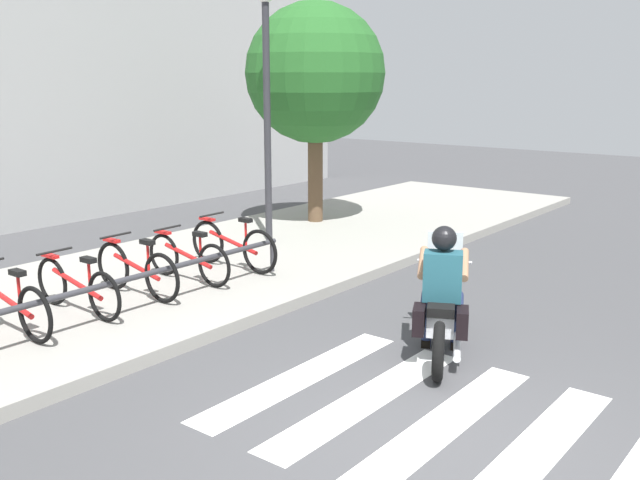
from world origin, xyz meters
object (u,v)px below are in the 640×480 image
bicycle_2 (77,286)px  tree_near_rack (315,74)px  bicycle_1 (7,303)px  bicycle_3 (136,270)px  motorcycle (442,312)px  rider (443,281)px  bicycle_4 (188,258)px  bike_rack (136,279)px  bicycle_5 (233,245)px  street_lamp (267,94)px

bicycle_2 → tree_near_rack: 6.83m
bicycle_1 → tree_near_rack: bearing=10.4°
tree_near_rack → bicycle_3: bearing=-166.3°
motorcycle → bicycle_2: bearing=116.9°
motorcycle → rider: rider is taller
motorcycle → bicycle_4: motorcycle is taller
rider → bike_rack: size_ratio=0.29×
bicycle_3 → bicycle_1: bearing=180.0°
bicycle_1 → bicycle_2: bicycle_1 is taller
bicycle_4 → bike_rack: size_ratio=0.33×
bicycle_3 → bicycle_5: size_ratio=0.95×
bicycle_2 → bicycle_4: bicycle_4 is taller
bike_rack → bicycle_2: bearing=128.2°
rider → street_lamp: size_ratio=0.32×
motorcycle → bike_rack: bearing=114.7°
motorcycle → bicycle_5: size_ratio=1.16×
bicycle_5 → tree_near_rack: bearing=20.0°
bicycle_3 → bicycle_5: (1.75, 0.00, 0.00)m
bicycle_1 → motorcycle: bearing=-53.7°
motorcycle → rider: size_ratio=1.40×
bicycle_1 → bike_rack: size_ratio=0.35×
rider → bicycle_5: bearing=79.2°
motorcycle → street_lamp: size_ratio=0.45×
bicycle_2 → tree_near_rack: bearing=11.9°
bicycle_4 → tree_near_rack: size_ratio=0.37×
bicycle_2 → bicycle_4: size_ratio=1.02×
bicycle_2 → bicycle_3: bearing=-0.1°
bicycle_4 → street_lamp: (2.66, 0.91, 2.17)m
rider → tree_near_rack: tree_near_rack is taller
bicycle_3 → street_lamp: bearing=14.4°
bicycle_3 → street_lamp: 4.24m
bicycle_2 → bicycle_5: bearing=-0.0°
bicycle_5 → bicycle_4: bearing=179.9°
bike_rack → street_lamp: 4.72m
motorcycle → tree_near_rack: (4.27, 5.15, 2.55)m
bicycle_2 → bicycle_4: (1.75, -0.00, 0.00)m
rider → bike_rack: rider is taller
street_lamp → tree_near_rack: size_ratio=1.01×
motorcycle → tree_near_rack: tree_near_rack is taller
rider → bicycle_3: 4.01m
rider → street_lamp: street_lamp is taller
bicycle_2 → bicycle_5: size_ratio=0.96×
bicycle_1 → street_lamp: 5.78m
motorcycle → bicycle_1: bearing=126.3°
bike_rack → tree_near_rack: tree_near_rack is taller
motorcycle → bicycle_5: 3.90m
rider → bicycle_2: 4.32m
bike_rack → tree_near_rack: 6.54m
bicycle_5 → bicycle_2: bearing=180.0°
motorcycle → bicycle_2: motorcycle is taller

